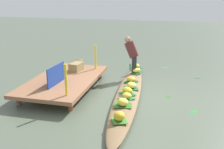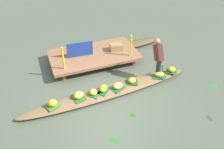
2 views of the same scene
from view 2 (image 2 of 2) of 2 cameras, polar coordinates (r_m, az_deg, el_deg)
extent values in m
plane|color=#515D4B|center=(7.21, -0.76, -4.73)|extent=(40.00, 40.00, 0.00)
cube|color=#8E6043|center=(8.59, -4.48, 4.87)|extent=(3.20, 1.80, 0.10)
cylinder|color=brown|center=(7.88, -11.76, -0.49)|extent=(0.14, 0.14, 0.25)
cylinder|color=brown|center=(8.51, 5.30, 3.12)|extent=(0.14, 0.14, 0.25)
cylinder|color=brown|center=(9.09, -13.54, 4.48)|extent=(0.14, 0.14, 0.25)
cylinder|color=#954C3F|center=(9.64, 1.61, 7.38)|extent=(0.14, 0.14, 0.25)
ellipsoid|color=olive|center=(7.15, -0.76, -4.17)|extent=(5.57, 1.06, 0.18)
ellipsoid|color=brown|center=(9.84, 6.50, 7.66)|extent=(2.31, 0.70, 0.22)
cube|color=#1B551F|center=(7.39, 4.89, -1.91)|extent=(0.46, 0.43, 0.01)
ellipsoid|color=gold|center=(7.34, 4.92, -1.42)|extent=(0.35, 0.35, 0.16)
cube|color=#19632E|center=(7.03, -2.12, -3.98)|extent=(0.51, 0.51, 0.01)
ellipsoid|color=gold|center=(6.98, -2.14, -3.41)|extent=(0.35, 0.38, 0.18)
cube|color=#2D6724|center=(6.86, -8.18, -5.58)|extent=(0.40, 0.47, 0.01)
ellipsoid|color=yellow|center=(6.80, -8.24, -5.01)|extent=(0.39, 0.37, 0.18)
cube|color=#227237|center=(6.93, -4.58, -4.79)|extent=(0.47, 0.47, 0.01)
ellipsoid|color=gold|center=(6.88, -4.61, -4.31)|extent=(0.34, 0.34, 0.15)
cube|color=#216336|center=(7.78, 11.46, -0.41)|extent=(0.49, 0.39, 0.01)
ellipsoid|color=yellow|center=(7.74, 11.52, 0.07)|extent=(0.37, 0.35, 0.16)
cube|color=#1F6234|center=(7.13, 1.42, -3.31)|extent=(0.52, 0.48, 0.01)
ellipsoid|color=#F6DE54|center=(7.08, 1.43, -2.77)|extent=(0.37, 0.34, 0.17)
cube|color=#255522|center=(8.12, 14.42, 0.80)|extent=(0.46, 0.46, 0.01)
ellipsoid|color=yellow|center=(8.08, 14.50, 1.25)|extent=(0.33, 0.33, 0.16)
cube|color=#3C852C|center=(6.74, -14.35, -7.40)|extent=(0.46, 0.43, 0.01)
ellipsoid|color=gold|center=(6.68, -14.47, -6.78)|extent=(0.27, 0.25, 0.20)
cylinder|color=#28282D|center=(7.69, 11.34, 1.59)|extent=(0.16, 0.16, 0.55)
cube|color=#512423|center=(7.49, 11.35, 5.26)|extent=(0.21, 0.47, 0.59)
sphere|color=#9E7556|center=(7.43, 11.03, 7.97)|extent=(0.20, 0.20, 0.20)
cylinder|color=#42B06C|center=(8.05, 12.35, 1.72)|extent=(0.06, 0.06, 0.22)
cube|color=navy|center=(8.33, -7.88, 6.11)|extent=(0.93, 0.08, 0.54)
cylinder|color=yellow|center=(7.65, -11.91, 3.94)|extent=(0.06, 0.06, 0.80)
cylinder|color=yellow|center=(8.26, 4.67, 7.11)|extent=(0.06, 0.06, 0.80)
cube|color=#937E4F|center=(8.71, 1.02, 6.75)|extent=(0.49, 0.40, 0.25)
ellipsoid|color=#25671E|center=(6.55, 4.98, -9.91)|extent=(0.21, 0.22, 0.01)
ellipsoid|color=#347836|center=(8.19, 23.40, -2.51)|extent=(0.34, 0.37, 0.01)
ellipsoid|color=#2B7732|center=(5.95, 0.42, -15.83)|extent=(0.30, 0.29, 0.01)
ellipsoid|color=#2D4E38|center=(6.97, 22.80, -9.83)|extent=(0.15, 0.25, 0.01)
camera|label=1|loc=(6.47, -65.26, -2.80)|focal=42.09mm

